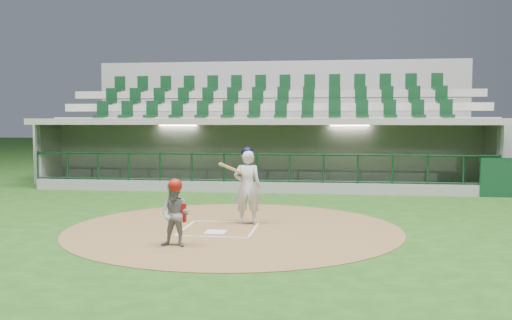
# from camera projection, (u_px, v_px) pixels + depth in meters

# --- Properties ---
(ground) EXTENTS (120.00, 120.00, 0.00)m
(ground) POSITION_uv_depth(u_px,v_px,m) (222.00, 227.00, 12.53)
(ground) COLOR #1C4513
(ground) RESTS_ON ground
(dirt_circle) EXTENTS (7.20, 7.20, 0.01)m
(dirt_circle) POSITION_uv_depth(u_px,v_px,m) (234.00, 229.00, 12.30)
(dirt_circle) COLOR brown
(dirt_circle) RESTS_ON ground
(home_plate) EXTENTS (0.43, 0.43, 0.02)m
(home_plate) POSITION_uv_depth(u_px,v_px,m) (216.00, 232.00, 11.84)
(home_plate) COLOR white
(home_plate) RESTS_ON dirt_circle
(batter_box_chalk) EXTENTS (1.55, 1.80, 0.01)m
(batter_box_chalk) POSITION_uv_depth(u_px,v_px,m) (219.00, 229.00, 12.23)
(batter_box_chalk) COLOR white
(batter_box_chalk) RESTS_ON ground
(dugout_structure) EXTENTS (16.40, 3.70, 3.00)m
(dugout_structure) POSITION_uv_depth(u_px,v_px,m) (262.00, 159.00, 20.23)
(dugout_structure) COLOR slate
(dugout_structure) RESTS_ON ground
(seating_deck) EXTENTS (17.00, 6.72, 5.15)m
(seating_deck) POSITION_uv_depth(u_px,v_px,m) (272.00, 143.00, 23.22)
(seating_deck) COLOR gray
(seating_deck) RESTS_ON ground
(batter) EXTENTS (0.86, 0.86, 1.75)m
(batter) POSITION_uv_depth(u_px,v_px,m) (247.00, 185.00, 12.78)
(batter) COLOR silver
(batter) RESTS_ON dirt_circle
(catcher) EXTENTS (0.60, 0.48, 1.26)m
(catcher) POSITION_uv_depth(u_px,v_px,m) (176.00, 213.00, 10.50)
(catcher) COLOR gray
(catcher) RESTS_ON dirt_circle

